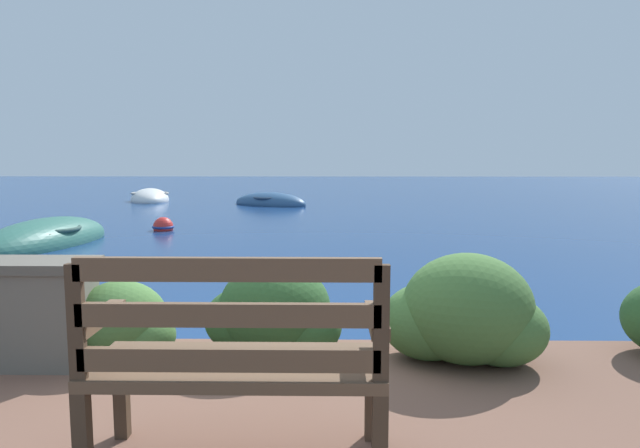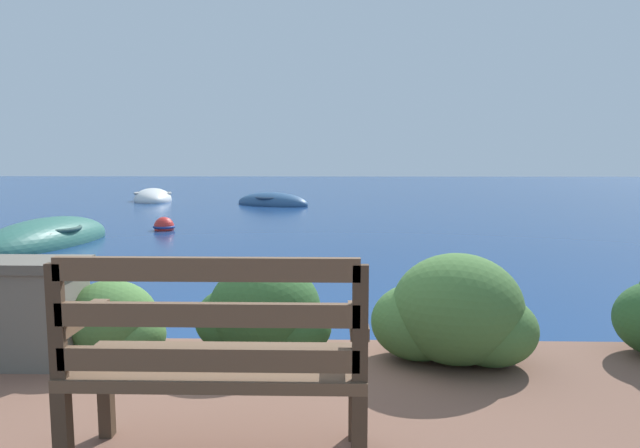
% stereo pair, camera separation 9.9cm
% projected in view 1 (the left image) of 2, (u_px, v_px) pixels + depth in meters
% --- Properties ---
extents(ground_plane, '(80.00, 80.00, 0.00)m').
position_uv_depth(ground_plane, '(231.00, 369.00, 4.11)').
color(ground_plane, navy).
extents(park_bench, '(1.23, 0.48, 0.93)m').
position_uv_depth(park_bench, '(236.00, 357.00, 2.33)').
color(park_bench, '#433123').
rests_on(park_bench, patio_terrace).
extents(hedge_clump_centre, '(0.75, 0.54, 0.51)m').
position_uv_depth(hedge_clump_centre, '(120.00, 325.00, 3.67)').
color(hedge_clump_centre, '#426B33').
rests_on(hedge_clump_centre, patio_terrace).
extents(hedge_clump_right, '(0.91, 0.66, 0.62)m').
position_uv_depth(hedge_clump_right, '(273.00, 314.00, 3.74)').
color(hedge_clump_right, '#2D5628').
rests_on(hedge_clump_right, patio_terrace).
extents(hedge_clump_far_right, '(1.03, 0.74, 0.70)m').
position_uv_depth(hedge_clump_far_right, '(465.00, 315.00, 3.60)').
color(hedge_clump_far_right, '#426B33').
rests_on(hedge_clump_far_right, patio_terrace).
extents(rowboat_nearest, '(1.62, 3.30, 0.82)m').
position_uv_depth(rowboat_nearest, '(46.00, 241.00, 9.81)').
color(rowboat_nearest, '#336B5B').
rests_on(rowboat_nearest, ground_plane).
extents(rowboat_mid, '(2.76, 2.18, 0.71)m').
position_uv_depth(rowboat_mid, '(270.00, 203.00, 17.91)').
color(rowboat_mid, '#2D517A').
rests_on(rowboat_mid, ground_plane).
extents(rowboat_far, '(1.92, 2.75, 0.77)m').
position_uv_depth(rowboat_far, '(150.00, 199.00, 19.55)').
color(rowboat_far, silver).
rests_on(rowboat_far, ground_plane).
extents(mooring_buoy, '(0.45, 0.45, 0.41)m').
position_uv_depth(mooring_buoy, '(163.00, 227.00, 11.78)').
color(mooring_buoy, red).
rests_on(mooring_buoy, ground_plane).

